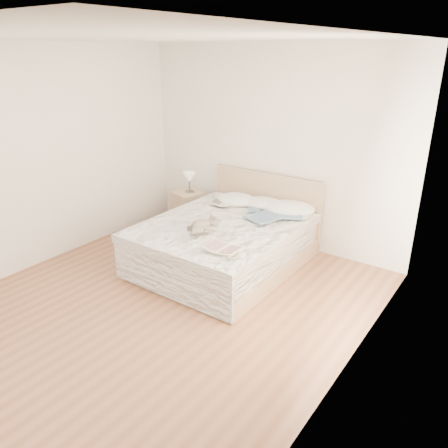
{
  "coord_description": "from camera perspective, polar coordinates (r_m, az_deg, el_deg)",
  "views": [
    {
      "loc": [
        2.94,
        -2.96,
        2.6
      ],
      "look_at": [
        0.07,
        1.05,
        0.62
      ],
      "focal_mm": 35.0,
      "sensor_mm": 36.0,
      "label": 1
    }
  ],
  "objects": [
    {
      "name": "photo_book",
      "position": [
        6.0,
        -0.16,
        2.69
      ],
      "size": [
        0.34,
        0.25,
        0.02
      ],
      "primitive_type": "cube",
      "rotation": [
        0.0,
        0.0,
        0.1
      ],
      "color": "silver",
      "rests_on": "bed"
    },
    {
      "name": "nightstand",
      "position": [
        6.85,
        -4.69,
        1.97
      ],
      "size": [
        0.55,
        0.52,
        0.56
      ],
      "primitive_type": "cube",
      "rotation": [
        0.0,
        0.0,
        -0.3
      ],
      "color": "tan",
      "rests_on": "floor"
    },
    {
      "name": "wall_back",
      "position": [
        6.12,
        6.14,
        9.93
      ],
      "size": [
        4.0,
        0.02,
        2.7
      ],
      "primitive_type": "cube",
      "color": "white",
      "rests_on": "ground"
    },
    {
      "name": "blouse",
      "position": [
        5.57,
        5.58,
        1.01
      ],
      "size": [
        0.69,
        0.72,
        0.02
      ],
      "primitive_type": null,
      "rotation": [
        0.0,
        0.0,
        -0.33
      ],
      "color": "#3D5A74",
      "rests_on": "bed"
    },
    {
      "name": "ceiling",
      "position": [
        4.18,
        -9.96,
        22.93
      ],
      "size": [
        4.0,
        4.5,
        0.0
      ],
      "primitive_type": "cube",
      "color": "silver",
      "rests_on": "ground"
    },
    {
      "name": "floor",
      "position": [
        4.92,
        -7.9,
        -10.29
      ],
      "size": [
        4.0,
        4.5,
        0.0
      ],
      "primitive_type": "cube",
      "color": "brown",
      "rests_on": "ground"
    },
    {
      "name": "pillow_right",
      "position": [
        5.84,
        8.53,
        2.0
      ],
      "size": [
        0.8,
        0.69,
        0.2
      ],
      "primitive_type": "ellipsoid",
      "rotation": [
        0.0,
        0.0,
        0.4
      ],
      "color": "white",
      "rests_on": "bed"
    },
    {
      "name": "wall_left",
      "position": [
        5.9,
        -23.1,
        7.87
      ],
      "size": [
        0.02,
        4.5,
        2.7
      ],
      "primitive_type": "cube",
      "color": "white",
      "rests_on": "ground"
    },
    {
      "name": "childrens_book",
      "position": [
        4.65,
        -0.14,
        -3.24
      ],
      "size": [
        0.4,
        0.27,
        0.03
      ],
      "primitive_type": "cube",
      "rotation": [
        0.0,
        0.0,
        -0.01
      ],
      "color": "#FFF6CB",
      "rests_on": "bed"
    },
    {
      "name": "teddy_bear",
      "position": [
        5.07,
        -3.02,
        -0.82
      ],
      "size": [
        0.34,
        0.39,
        0.17
      ],
      "primitive_type": null,
      "rotation": [
        0.0,
        0.0,
        -0.39
      ],
      "color": "#635A4C",
      "rests_on": "bed"
    },
    {
      "name": "bed",
      "position": [
        5.58,
        0.29,
        -2.4
      ],
      "size": [
        1.72,
        2.14,
        1.0
      ],
      "color": "tan",
      "rests_on": "floor"
    },
    {
      "name": "pillow_left",
      "position": [
        6.13,
        1.66,
        3.19
      ],
      "size": [
        0.67,
        0.55,
        0.18
      ],
      "primitive_type": "ellipsoid",
      "rotation": [
        0.0,
        0.0,
        0.27
      ],
      "color": "white",
      "rests_on": "bed"
    },
    {
      "name": "wall_right",
      "position": [
        3.35,
        16.65,
        -1.01
      ],
      "size": [
        0.02,
        4.5,
        2.7
      ],
      "primitive_type": "cube",
      "color": "white",
      "rests_on": "ground"
    },
    {
      "name": "window",
      "position": [
        3.59,
        18.28,
        2.03
      ],
      "size": [
        0.02,
        1.3,
        1.1
      ],
      "primitive_type": "cube",
      "color": "white",
      "rests_on": "wall_right"
    },
    {
      "name": "table_lamp",
      "position": [
        6.68,
        -4.55,
        5.99
      ],
      "size": [
        0.25,
        0.25,
        0.31
      ],
      "color": "#45413C",
      "rests_on": "nightstand"
    },
    {
      "name": "pillow_middle",
      "position": [
        6.0,
        5.21,
        2.69
      ],
      "size": [
        0.62,
        0.49,
        0.17
      ],
      "primitive_type": "ellipsoid",
      "rotation": [
        0.0,
        0.0,
        0.2
      ],
      "color": "white",
      "rests_on": "bed"
    }
  ]
}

